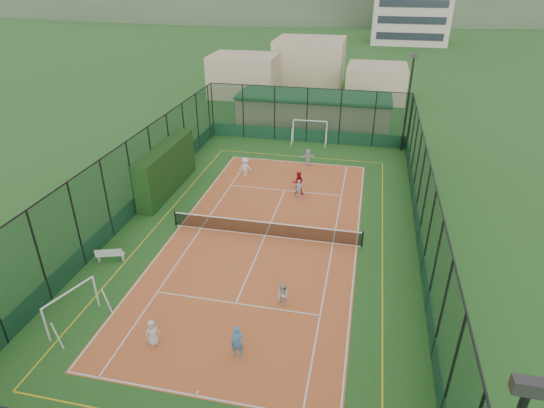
{
  "coord_description": "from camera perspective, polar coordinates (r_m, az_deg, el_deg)",
  "views": [
    {
      "loc": [
        5.37,
        -22.93,
        14.61
      ],
      "look_at": [
        0.01,
        1.91,
        1.2
      ],
      "focal_mm": 30.0,
      "sensor_mm": 36.0,
      "label": 1
    }
  ],
  "objects": [
    {
      "name": "hedge_left",
      "position": [
        33.41,
        -13.08,
        4.35
      ],
      "size": [
        1.17,
        7.8,
        3.41
      ],
      "primitive_type": "cube",
      "color": "black",
      "rests_on": "ground"
    },
    {
      "name": "clubhouse",
      "position": [
        47.09,
        5.26,
        11.64
      ],
      "size": [
        15.2,
        7.2,
        3.15
      ],
      "primitive_type": null,
      "color": "tan",
      "rests_on": "ground"
    },
    {
      "name": "distant_hills",
      "position": [
        173.63,
        11.22,
        22.52
      ],
      "size": [
        200.0,
        60.0,
        24.0
      ],
      "primitive_type": null,
      "color": "#384C33",
      "rests_on": "ground"
    },
    {
      "name": "child_far_back",
      "position": [
        37.3,
        4.53,
        5.87
      ],
      "size": [
        1.34,
        1.01,
        1.41
      ],
      "primitive_type": "imported",
      "rotation": [
        0.0,
        0.0,
        3.66
      ],
      "color": "silver",
      "rests_on": "court_slab"
    },
    {
      "name": "futsal_goal_far",
      "position": [
        42.41,
        4.76,
        9.05
      ],
      "size": [
        3.21,
        1.01,
        2.05
      ],
      "primitive_type": null,
      "rotation": [
        0.0,
        0.0,
        0.03
      ],
      "color": "white",
      "rests_on": "ground"
    },
    {
      "name": "futsal_goal_near",
      "position": [
        22.91,
        -23.8,
        -11.81
      ],
      "size": [
        2.85,
        1.66,
        1.77
      ],
      "primitive_type": null,
      "rotation": [
        0.0,
        0.0,
        1.23
      ],
      "color": "white",
      "rests_on": "ground"
    },
    {
      "name": "child_far_right",
      "position": [
        31.87,
        3.39,
        1.91
      ],
      "size": [
        0.88,
        0.59,
        1.4
      ],
      "primitive_type": "imported",
      "rotation": [
        0.0,
        0.0,
        2.81
      ],
      "color": "silver",
      "rests_on": "court_slab"
    },
    {
      "name": "ground",
      "position": [
        27.71,
        -0.86,
        -4.0
      ],
      "size": [
        300.0,
        300.0,
        0.0
      ],
      "primitive_type": "plane",
      "color": "#1E5721",
      "rests_on": "ground"
    },
    {
      "name": "white_bench",
      "position": [
        26.83,
        -19.6,
        -5.94
      ],
      "size": [
        1.54,
        0.85,
        0.83
      ],
      "primitive_type": null,
      "rotation": [
        0.0,
        0.0,
        0.32
      ],
      "color": "white",
      "rests_on": "ground"
    },
    {
      "name": "child_near_left",
      "position": [
        20.86,
        -14.76,
        -15.34
      ],
      "size": [
        0.73,
        0.72,
        1.27
      ],
      "primitive_type": "imported",
      "rotation": [
        0.0,
        0.0,
        0.76
      ],
      "color": "silver",
      "rests_on": "court_slab"
    },
    {
      "name": "child_far_left",
      "position": [
        35.13,
        -3.38,
        4.63
      ],
      "size": [
        1.03,
        0.6,
        1.58
      ],
      "primitive_type": "imported",
      "rotation": [
        0.0,
        0.0,
        3.16
      ],
      "color": "silver",
      "rests_on": "court_slab"
    },
    {
      "name": "court_slab",
      "position": [
        27.71,
        -0.86,
        -3.99
      ],
      "size": [
        11.17,
        23.97,
        0.01
      ],
      "primitive_type": "cube",
      "color": "#C2512B",
      "rests_on": "ground"
    },
    {
      "name": "coach",
      "position": [
        32.39,
        3.29,
        2.67
      ],
      "size": [
        0.92,
        0.76,
        1.71
      ],
      "primitive_type": "imported",
      "rotation": [
        0.0,
        0.0,
        3.29
      ],
      "color": "#AC121C",
      "rests_on": "court_slab"
    },
    {
      "name": "tennis_balls",
      "position": [
        28.67,
        0.83,
        -2.72
      ],
      "size": [
        4.42,
        1.2,
        0.07
      ],
      "color": "#CCE033",
      "rests_on": "court_slab"
    },
    {
      "name": "tennis_net",
      "position": [
        27.44,
        -0.86,
        -3.05
      ],
      "size": [
        11.67,
        0.12,
        1.06
      ],
      "primitive_type": null,
      "color": "black",
      "rests_on": "ground"
    },
    {
      "name": "child_near_right",
      "position": [
        22.11,
        1.36,
        -11.35
      ],
      "size": [
        0.77,
        0.73,
        1.26
      ],
      "primitive_type": "imported",
      "rotation": [
        0.0,
        0.0,
        -0.54
      ],
      "color": "silver",
      "rests_on": "court_slab"
    },
    {
      "name": "child_near_mid",
      "position": [
        19.7,
        -4.37,
        -16.89
      ],
      "size": [
        0.6,
        0.43,
        1.53
      ],
      "primitive_type": "imported",
      "rotation": [
        0.0,
        0.0,
        0.12
      ],
      "color": "#4581C4",
      "rests_on": "court_slab"
    },
    {
      "name": "floodlight_ne",
      "position": [
        41.02,
        16.64,
        11.88
      ],
      "size": [
        0.6,
        0.26,
        8.25
      ],
      "primitive_type": null,
      "color": "black",
      "rests_on": "ground"
    },
    {
      "name": "perimeter_fence",
      "position": [
        26.48,
        -0.89,
        0.61
      ],
      "size": [
        18.12,
        34.12,
        5.0
      ],
      "primitive_type": null,
      "color": "#10321B",
      "rests_on": "ground"
    }
  ]
}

